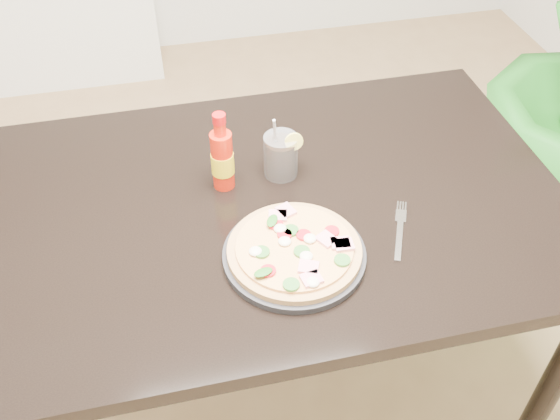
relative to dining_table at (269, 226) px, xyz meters
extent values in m
plane|color=#9E7A51|center=(-0.07, -0.04, -0.67)|extent=(4.50, 4.50, 0.00)
cube|color=black|center=(0.00, 0.00, 0.06)|extent=(1.40, 0.90, 0.04)
cylinder|color=black|center=(0.64, -0.39, -0.31)|extent=(0.06, 0.06, 0.71)
cylinder|color=black|center=(-0.64, 0.39, -0.31)|extent=(0.06, 0.06, 0.71)
cylinder|color=black|center=(0.64, 0.39, -0.31)|extent=(0.06, 0.06, 0.71)
cylinder|color=black|center=(0.02, -0.19, 0.09)|extent=(0.30, 0.30, 0.02)
cylinder|color=tan|center=(0.02, -0.19, 0.11)|extent=(0.28, 0.28, 0.01)
cylinder|color=#ECB966|center=(0.02, -0.19, 0.12)|extent=(0.25, 0.25, 0.01)
cube|color=pink|center=(0.03, -0.26, 0.12)|extent=(0.05, 0.05, 0.01)
cube|color=pink|center=(0.11, -0.21, 0.12)|extent=(0.04, 0.04, 0.01)
cube|color=pink|center=(0.02, -0.08, 0.12)|extent=(0.05, 0.05, 0.01)
cube|color=pink|center=(0.00, -0.10, 0.12)|extent=(0.05, 0.04, 0.01)
cube|color=pink|center=(0.08, -0.19, 0.12)|extent=(0.05, 0.05, 0.01)
cube|color=pink|center=(0.12, -0.21, 0.12)|extent=(0.04, 0.04, 0.01)
cube|color=pink|center=(0.03, -0.29, 0.12)|extent=(0.05, 0.04, 0.01)
cylinder|color=red|center=(-0.01, -0.12, 0.12)|extent=(0.03, 0.03, 0.01)
cylinder|color=red|center=(0.04, -0.17, 0.12)|extent=(0.03, 0.03, 0.01)
cylinder|color=red|center=(0.10, -0.17, 0.12)|extent=(0.03, 0.03, 0.01)
cylinder|color=red|center=(0.03, -0.28, 0.12)|extent=(0.03, 0.03, 0.01)
cylinder|color=red|center=(-0.05, -0.25, 0.12)|extent=(0.03, 0.03, 0.01)
cylinder|color=red|center=(0.00, -0.15, 0.12)|extent=(0.03, 0.03, 0.01)
cylinder|color=#327326|center=(-0.02, -0.29, 0.12)|extent=(0.03, 0.03, 0.01)
cylinder|color=#327326|center=(-0.06, -0.19, 0.12)|extent=(0.03, 0.03, 0.01)
cylinder|color=#327326|center=(0.10, -0.25, 0.12)|extent=(0.03, 0.03, 0.01)
cylinder|color=#327326|center=(0.02, -0.15, 0.12)|extent=(0.03, 0.03, 0.01)
cylinder|color=#327326|center=(0.03, -0.21, 0.12)|extent=(0.03, 0.03, 0.01)
ellipsoid|color=#EFE8CE|center=(0.00, -0.14, 0.12)|extent=(0.03, 0.03, 0.01)
ellipsoid|color=#EFE8CE|center=(0.00, -0.18, 0.12)|extent=(0.03, 0.03, 0.01)
ellipsoid|color=#EFE8CE|center=(-0.07, -0.19, 0.12)|extent=(0.03, 0.03, 0.01)
ellipsoid|color=#EFE8CE|center=(0.03, -0.30, 0.12)|extent=(0.03, 0.03, 0.01)
ellipsoid|color=#EFE8CE|center=(0.03, -0.23, 0.12)|extent=(0.03, 0.03, 0.01)
ellipsoid|color=#EFE8CE|center=(0.05, -0.18, 0.12)|extent=(0.03, 0.03, 0.01)
ellipsoid|color=#216518|center=(-0.06, -0.25, 0.13)|extent=(0.04, 0.03, 0.00)
ellipsoid|color=#216518|center=(-0.02, -0.11, 0.13)|extent=(0.04, 0.05, 0.00)
cylinder|color=red|center=(-0.09, 0.08, 0.16)|extent=(0.06, 0.06, 0.15)
cylinder|color=yellow|center=(-0.09, 0.08, 0.15)|extent=(0.05, 0.05, 0.05)
cylinder|color=red|center=(-0.09, 0.08, 0.25)|extent=(0.03, 0.03, 0.03)
cylinder|color=red|center=(-0.09, 0.08, 0.28)|extent=(0.03, 0.03, 0.02)
cylinder|color=black|center=(0.05, 0.09, 0.13)|extent=(0.08, 0.08, 0.09)
cylinder|color=silver|center=(0.05, 0.09, 0.14)|extent=(0.08, 0.08, 0.11)
cylinder|color=#F2E059|center=(0.08, 0.07, 0.19)|extent=(0.04, 0.01, 0.04)
cylinder|color=#B2B2B7|center=(0.04, 0.10, 0.17)|extent=(0.03, 0.06, 0.17)
cube|color=silver|center=(0.25, -0.19, 0.09)|extent=(0.06, 0.11, 0.00)
cube|color=silver|center=(0.28, -0.12, 0.09)|extent=(0.04, 0.05, 0.00)
cube|color=silver|center=(0.29, -0.09, 0.09)|extent=(0.02, 0.03, 0.00)
cube|color=silver|center=(0.29, -0.09, 0.09)|extent=(0.02, 0.03, 0.00)
cube|color=silver|center=(0.30, -0.09, 0.09)|extent=(0.02, 0.03, 0.00)
cube|color=silver|center=(0.30, -0.10, 0.09)|extent=(0.02, 0.03, 0.00)
cylinder|color=brown|center=(1.26, 0.47, -0.56)|extent=(0.28, 0.28, 0.22)
cube|color=white|center=(-0.87, 2.03, -0.42)|extent=(1.40, 0.34, 0.50)
camera|label=1|loc=(-0.21, -1.06, 1.07)|focal=40.00mm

